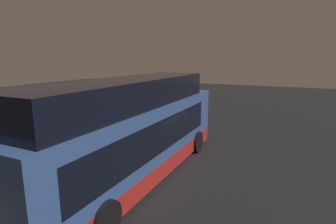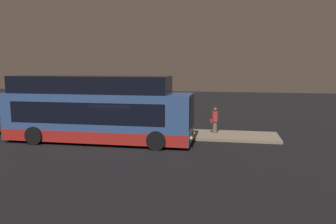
% 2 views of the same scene
% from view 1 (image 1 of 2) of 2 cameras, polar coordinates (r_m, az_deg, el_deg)
% --- Properties ---
extents(ground, '(80.00, 80.00, 0.00)m').
position_cam_1_polar(ground, '(12.20, -2.88, -11.85)').
color(ground, black).
extents(platform, '(20.00, 2.92, 0.18)m').
position_cam_1_polar(platform, '(13.79, -14.30, -8.99)').
color(platform, gray).
rests_on(platform, ground).
extents(bus_lead, '(11.72, 2.82, 4.10)m').
position_cam_1_polar(bus_lead, '(10.60, -7.30, -5.03)').
color(bus_lead, '#33518C').
rests_on(bus_lead, ground).
extents(passenger_boarding, '(0.43, 0.43, 1.79)m').
position_cam_1_polar(passenger_boarding, '(12.63, -16.52, -5.84)').
color(passenger_boarding, '#4C476B').
rests_on(passenger_boarding, platform).
extents(passenger_waiting, '(0.50, 0.59, 1.58)m').
position_cam_1_polar(passenger_waiting, '(15.58, -8.15, -2.70)').
color(passenger_waiting, '#6B604C').
rests_on(passenger_waiting, platform).
extents(passenger_with_bags, '(0.66, 0.54, 1.76)m').
position_cam_1_polar(passenger_with_bags, '(18.28, -3.44, -0.21)').
color(passenger_with_bags, '#6B604C').
rests_on(passenger_with_bags, platform).
extents(suitcase, '(0.35, 0.24, 0.86)m').
position_cam_1_polar(suitcase, '(12.51, -14.65, -9.22)').
color(suitcase, maroon).
rests_on(suitcase, platform).
extents(sign_post, '(0.10, 0.82, 2.76)m').
position_cam_1_polar(sign_post, '(10.74, -22.48, -4.93)').
color(sign_post, '#4C4C51').
rests_on(sign_post, platform).
extents(trash_bin, '(0.44, 0.44, 0.65)m').
position_cam_1_polar(trash_bin, '(14.21, -11.10, -6.45)').
color(trash_bin, '#2D4C33').
rests_on(trash_bin, platform).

